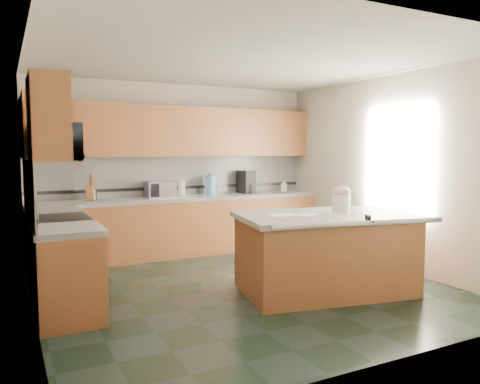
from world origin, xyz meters
TOP-DOWN VIEW (x-y plane):
  - floor at (0.00, 0.00)m, footprint 4.60×4.60m
  - ceiling at (0.00, 0.00)m, footprint 4.60×4.60m
  - wall_back at (0.00, 2.32)m, footprint 4.60×0.04m
  - wall_front at (0.00, -2.32)m, footprint 4.60×0.04m
  - wall_left at (-2.32, 0.00)m, footprint 0.04×4.60m
  - wall_right at (2.32, 0.00)m, footprint 0.04×4.60m
  - back_base_cab at (0.00, 2.00)m, footprint 4.60×0.60m
  - back_countertop at (0.00, 2.00)m, footprint 4.60×0.64m
  - back_upper_cab at (0.00, 2.13)m, footprint 4.60×0.33m
  - back_backsplash at (0.00, 2.29)m, footprint 4.60×0.02m
  - back_accent_band at (0.00, 2.28)m, footprint 4.60×0.01m
  - left_base_cab_rear at (-2.00, 1.29)m, footprint 0.60×0.82m
  - left_counter_rear at (-2.00, 1.29)m, footprint 0.64×0.82m
  - left_base_cab_front at (-2.00, -0.24)m, footprint 0.60×0.72m
  - left_counter_front at (-2.00, -0.24)m, footprint 0.64×0.72m
  - left_backsplash at (-2.29, 0.55)m, footprint 0.02×2.30m
  - left_accent_band at (-2.28, 0.55)m, footprint 0.01×2.30m
  - left_upper_cab_rear at (-2.13, 1.42)m, footprint 0.33×1.09m
  - left_upper_cab_front at (-2.13, -0.24)m, footprint 0.33×0.72m
  - range_body at (-2.00, 0.50)m, footprint 0.60×0.76m
  - range_oven_door at (-1.71, 0.50)m, footprint 0.02×0.68m
  - range_cooktop at (-2.00, 0.50)m, footprint 0.62×0.78m
  - range_handle at (-1.68, 0.50)m, footprint 0.02×0.66m
  - range_backguard at (-2.26, 0.50)m, footprint 0.06×0.76m
  - microwave at (-2.00, 0.50)m, footprint 0.50×0.73m
  - island_base at (0.77, -0.61)m, footprint 2.06×1.41m
  - island_top at (0.77, -0.61)m, footprint 2.17×1.53m
  - island_bullnose at (0.77, -1.20)m, footprint 1.96×0.43m
  - treat_jar at (1.02, -0.57)m, footprint 0.26×0.26m
  - treat_jar_lid at (1.02, -0.57)m, footprint 0.22×0.22m
  - treat_jar_knob at (1.02, -0.57)m, footprint 0.07×0.02m
  - treat_jar_knob_end_l at (0.98, -0.57)m, footprint 0.04×0.04m
  - treat_jar_knob_end_r at (1.05, -0.57)m, footprint 0.04×0.04m
  - soap_bottle_island at (1.10, -0.56)m, footprint 0.15×0.15m
  - paper_sheet_a at (0.54, -0.58)m, footprint 0.31×0.28m
  - paper_sheet_b at (0.28, -0.48)m, footprint 0.34×0.28m
  - clamp_body at (0.89, -1.18)m, footprint 0.06×0.10m
  - clamp_handle at (0.89, -1.24)m, footprint 0.02×0.07m
  - knife_block at (-1.42, 2.05)m, footprint 0.14×0.17m
  - utensil_crock at (-1.38, 2.08)m, footprint 0.12×0.12m
  - utensil_bundle at (-1.38, 2.08)m, footprint 0.07×0.07m
  - toaster_oven at (-0.37, 2.05)m, footprint 0.44×0.30m
  - toaster_oven_door at (-0.37, 1.91)m, footprint 0.39×0.01m
  - paper_towel at (0.00, 2.10)m, footprint 0.11×0.11m
  - paper_towel_base at (0.00, 2.10)m, footprint 0.16×0.16m
  - water_jug at (0.49, 2.06)m, footprint 0.19×0.19m
  - water_jug_neck at (0.49, 2.06)m, footprint 0.09×0.09m
  - coffee_maker at (1.15, 2.08)m, footprint 0.28×0.29m
  - coffee_carafe at (1.15, 2.02)m, footprint 0.16×0.16m
  - soap_bottle_back at (1.89, 2.05)m, footprint 0.13×0.13m
  - soap_back_cap at (1.89, 2.05)m, footprint 0.02×0.02m
  - window_light_proxy at (2.29, -0.20)m, footprint 0.02×1.40m

SIDE VIEW (x-z plane):
  - floor at x=0.00m, z-range 0.00..0.00m
  - range_oven_door at x=-1.71m, z-range 0.12..0.68m
  - back_base_cab at x=0.00m, z-range 0.00..0.86m
  - left_base_cab_rear at x=-2.00m, z-range 0.00..0.86m
  - left_base_cab_front at x=-2.00m, z-range 0.00..0.86m
  - island_base at x=0.77m, z-range 0.00..0.86m
  - range_body at x=-2.00m, z-range 0.00..0.88m
  - range_handle at x=-1.68m, z-range 0.77..0.79m
  - back_countertop at x=0.00m, z-range 0.86..0.92m
  - left_counter_rear at x=-2.00m, z-range 0.86..0.92m
  - left_counter_front at x=-2.00m, z-range 0.86..0.92m
  - island_top at x=0.77m, z-range 0.86..0.92m
  - island_bullnose at x=0.77m, z-range 0.86..0.92m
  - range_cooktop at x=-2.00m, z-range 0.88..0.92m
  - clamp_handle at x=0.89m, z-range 0.90..0.92m
  - paper_sheet_a at x=0.54m, z-range 0.92..0.92m
  - paper_sheet_b at x=0.28m, z-range 0.92..0.92m
  - paper_towel_base at x=0.00m, z-range 0.92..0.93m
  - clamp_body at x=0.89m, z-range 0.88..0.98m
  - utensil_crock at x=-1.38m, z-range 0.92..1.07m
  - coffee_carafe at x=1.15m, z-range 0.92..1.08m
  - range_backguard at x=-2.26m, z-range 0.93..1.11m
  - soap_bottle_back at x=1.89m, z-range 0.92..1.13m
  - treat_jar at x=1.02m, z-range 0.92..1.13m
  - knife_block at x=-1.42m, z-range 0.91..1.14m
  - back_accent_band at x=0.00m, z-range 1.02..1.06m
  - left_accent_band at x=-2.28m, z-range 1.02..1.06m
  - paper_towel at x=0.00m, z-range 0.92..1.17m
  - toaster_oven at x=-0.37m, z-range 0.92..1.17m
  - toaster_oven_door at x=-0.37m, z-range 0.94..1.15m
  - water_jug at x=0.49m, z-range 0.92..1.23m
  - soap_bottle_island at x=1.10m, z-range 0.92..1.24m
  - coffee_maker at x=1.15m, z-range 0.92..1.30m
  - soap_back_cap at x=1.89m, z-range 1.13..1.16m
  - treat_jar_lid at x=1.02m, z-range 1.10..1.23m
  - utensil_bundle at x=-1.38m, z-range 1.07..1.30m
  - treat_jar_knob at x=1.02m, z-range 1.20..1.22m
  - treat_jar_knob_end_l at x=0.98m, z-range 1.19..1.23m
  - treat_jar_knob_end_r at x=1.05m, z-range 1.19..1.23m
  - back_backsplash at x=0.00m, z-range 0.92..1.55m
  - left_backsplash at x=-2.29m, z-range 0.92..1.55m
  - water_jug_neck at x=0.49m, z-range 1.23..1.28m
  - wall_back at x=0.00m, z-range 0.00..2.70m
  - wall_front at x=0.00m, z-range 0.00..2.70m
  - wall_left at x=-2.32m, z-range 0.00..2.70m
  - wall_right at x=2.32m, z-range 0.00..2.70m
  - window_light_proxy at x=2.29m, z-range 0.95..2.05m
  - microwave at x=-2.00m, z-range 1.53..1.94m
  - back_upper_cab at x=0.00m, z-range 1.55..2.33m
  - left_upper_cab_rear at x=-2.13m, z-range 1.55..2.33m
  - left_upper_cab_front at x=-2.13m, z-range 1.55..2.33m
  - ceiling at x=0.00m, z-range 2.70..2.70m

